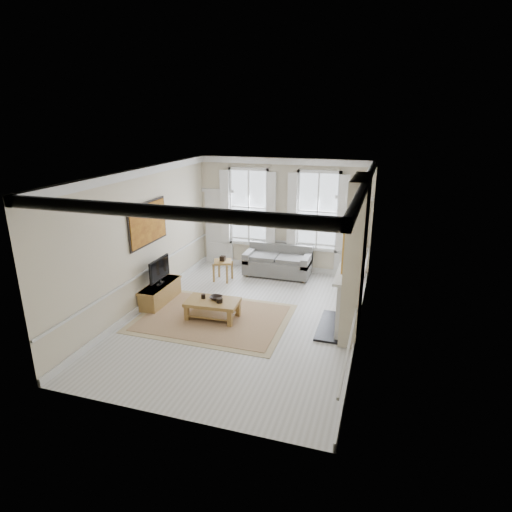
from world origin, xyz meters
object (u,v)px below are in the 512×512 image
(sofa, at_px, (278,263))
(coffee_table, at_px, (213,304))
(side_table, at_px, (223,264))
(tv_stand, at_px, (160,293))

(sofa, height_order, coffee_table, sofa)
(side_table, relative_size, coffee_table, 0.50)
(sofa, relative_size, coffee_table, 1.53)
(sofa, height_order, tv_stand, sofa)
(coffee_table, bearing_deg, tv_stand, 160.41)
(side_table, xyz_separation_m, tv_stand, (-0.95, -1.91, -0.23))
(tv_stand, bearing_deg, sofa, 50.48)
(coffee_table, distance_m, tv_stand, 1.70)
(side_table, bearing_deg, coffee_table, -74.03)
(sofa, height_order, side_table, sofa)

